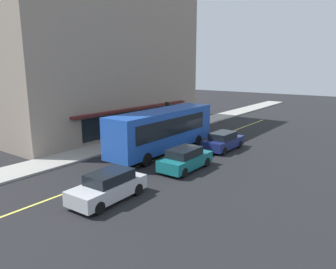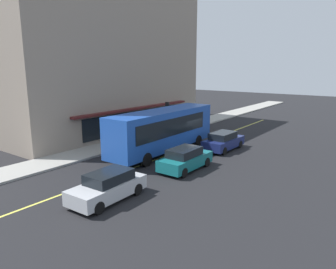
% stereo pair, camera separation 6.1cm
% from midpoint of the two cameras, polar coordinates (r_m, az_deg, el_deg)
% --- Properties ---
extents(ground, '(120.00, 120.00, 0.00)m').
position_cam_midpoint_polar(ground, '(27.48, 3.72, -2.34)').
color(ground, black).
extents(sidewalk, '(80.00, 2.94, 0.15)m').
position_cam_midpoint_polar(sidewalk, '(30.74, -5.01, -0.65)').
color(sidewalk, '#9E9B93').
rests_on(sidewalk, ground).
extents(lane_centre_stripe, '(36.00, 0.16, 0.01)m').
position_cam_midpoint_polar(lane_centre_stripe, '(27.48, 3.72, -2.33)').
color(lane_centre_stripe, '#D8D14C').
rests_on(lane_centre_stripe, ground).
extents(storefront_building, '(22.64, 11.11, 15.14)m').
position_cam_midpoint_polar(storefront_building, '(35.48, -12.49, 13.02)').
color(storefront_building, gray).
rests_on(storefront_building, ground).
extents(bus, '(11.17, 2.73, 3.50)m').
position_cam_midpoint_polar(bus, '(25.25, -0.92, 1.01)').
color(bus, '#1E4CAD').
rests_on(bus, ground).
extents(traffic_light, '(0.30, 0.52, 3.20)m').
position_cam_midpoint_polar(traffic_light, '(32.19, -0.17, 4.43)').
color(traffic_light, '#2D2D33').
rests_on(traffic_light, sidewalk).
extents(car_silver, '(4.35, 1.97, 1.52)m').
position_cam_midpoint_polar(car_silver, '(17.01, -10.82, -9.20)').
color(car_silver, '#B7BABF').
rests_on(car_silver, ground).
extents(car_navy, '(4.34, 1.94, 1.52)m').
position_cam_midpoint_polar(car_navy, '(26.90, 9.88, -1.18)').
color(car_navy, navy).
rests_on(car_navy, ground).
extents(car_teal, '(4.30, 1.87, 1.52)m').
position_cam_midpoint_polar(car_teal, '(21.48, 3.07, -4.44)').
color(car_teal, '#14666B').
rests_on(car_teal, ground).
extents(pedestrian_mid_block, '(0.34, 0.34, 1.64)m').
position_cam_midpoint_polar(pedestrian_mid_block, '(36.99, 4.10, 3.22)').
color(pedestrian_mid_block, black).
rests_on(pedestrian_mid_block, sidewalk).
extents(pedestrian_by_curb, '(0.34, 0.34, 1.77)m').
position_cam_midpoint_polar(pedestrian_by_curb, '(38.65, 4.61, 3.73)').
color(pedestrian_by_curb, black).
rests_on(pedestrian_by_curb, sidewalk).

